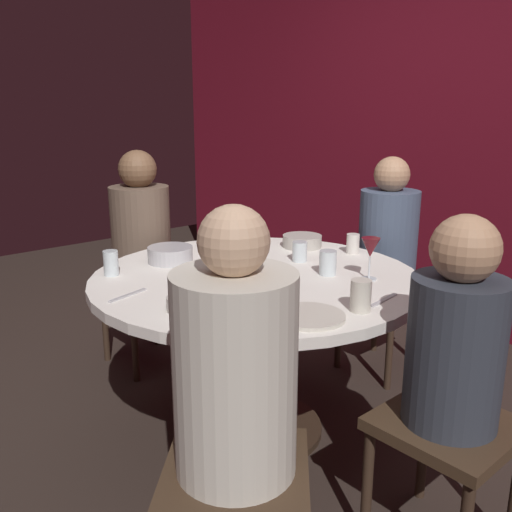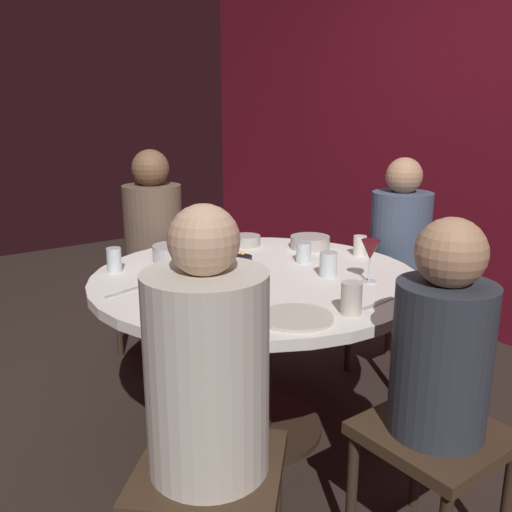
{
  "view_description": "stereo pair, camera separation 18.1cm",
  "coord_description": "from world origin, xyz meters",
  "px_view_note": "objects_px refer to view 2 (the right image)",
  "views": [
    {
      "loc": [
        1.67,
        -1.48,
        1.42
      ],
      "look_at": [
        0.0,
        0.0,
        0.83
      ],
      "focal_mm": 38.56,
      "sensor_mm": 36.0,
      "label": 1
    },
    {
      "loc": [
        1.78,
        -1.34,
        1.42
      ],
      "look_at": [
        0.0,
        0.0,
        0.83
      ],
      "focal_mm": 38.56,
      "sensor_mm": 36.0,
      "label": 2
    }
  ],
  "objects_px": {
    "dining_table": "(256,306)",
    "cup_center_front": "(360,246)",
    "bowl_serving_large": "(175,253)",
    "cell_phone": "(223,256)",
    "bowl_sauce_side": "(175,301)",
    "cup_near_candle": "(114,260)",
    "cup_far_edge": "(351,298)",
    "cup_by_right_diner": "(328,264)",
    "seated_diner_front_right": "(207,377)",
    "bowl_small_white": "(310,242)",
    "wine_glass": "(370,252)",
    "bowl_salad_center": "(246,240)",
    "cup_by_left_diner": "(304,252)",
    "seated_diner_back": "(399,246)",
    "candle_holder": "(243,263)",
    "seated_diner_left": "(154,234)",
    "seated_diner_right": "(441,359)",
    "dinner_plate": "(296,318)"
  },
  "relations": [
    {
      "from": "dining_table",
      "to": "cup_center_front",
      "type": "relative_size",
      "value": 14.52
    },
    {
      "from": "bowl_serving_large",
      "to": "cell_phone",
      "type": "bearing_deg",
      "value": 70.35
    },
    {
      "from": "bowl_sauce_side",
      "to": "cup_near_candle",
      "type": "bearing_deg",
      "value": 179.12
    },
    {
      "from": "bowl_serving_large",
      "to": "cup_far_edge",
      "type": "xyz_separation_m",
      "value": [
        0.97,
        0.14,
        0.02
      ]
    },
    {
      "from": "cup_far_edge",
      "to": "bowl_sauce_side",
      "type": "bearing_deg",
      "value": -132.39
    },
    {
      "from": "cell_phone",
      "to": "cup_by_right_diner",
      "type": "height_order",
      "value": "cup_by_right_diner"
    },
    {
      "from": "seated_diner_front_right",
      "to": "bowl_small_white",
      "type": "height_order",
      "value": "seated_diner_front_right"
    },
    {
      "from": "wine_glass",
      "to": "bowl_salad_center",
      "type": "height_order",
      "value": "wine_glass"
    },
    {
      "from": "dining_table",
      "to": "cup_near_candle",
      "type": "relative_size",
      "value": 13.17
    },
    {
      "from": "cup_far_edge",
      "to": "wine_glass",
      "type": "bearing_deg",
      "value": 122.7
    },
    {
      "from": "wine_glass",
      "to": "cup_far_edge",
      "type": "relative_size",
      "value": 1.57
    },
    {
      "from": "bowl_salad_center",
      "to": "cup_by_left_diner",
      "type": "height_order",
      "value": "cup_by_left_diner"
    },
    {
      "from": "seated_diner_back",
      "to": "cup_by_right_diner",
      "type": "distance_m",
      "value": 0.75
    },
    {
      "from": "bowl_salad_center",
      "to": "cup_near_candle",
      "type": "height_order",
      "value": "cup_near_candle"
    },
    {
      "from": "seated_diner_back",
      "to": "cup_by_left_diner",
      "type": "relative_size",
      "value": 12.97
    },
    {
      "from": "candle_holder",
      "to": "seated_diner_back",
      "type": "bearing_deg",
      "value": 84.59
    },
    {
      "from": "cup_by_right_diner",
      "to": "seated_diner_left",
      "type": "bearing_deg",
      "value": -169.06
    },
    {
      "from": "seated_diner_front_right",
      "to": "cup_by_left_diner",
      "type": "bearing_deg",
      "value": -9.37
    },
    {
      "from": "bowl_small_white",
      "to": "cup_far_edge",
      "type": "bearing_deg",
      "value": -33.68
    },
    {
      "from": "cup_by_left_diner",
      "to": "cup_by_right_diner",
      "type": "relative_size",
      "value": 0.88
    },
    {
      "from": "wine_glass",
      "to": "cup_center_front",
      "type": "bearing_deg",
      "value": 137.72
    },
    {
      "from": "seated_diner_back",
      "to": "cell_phone",
      "type": "height_order",
      "value": "seated_diner_back"
    },
    {
      "from": "seated_diner_right",
      "to": "wine_glass",
      "type": "distance_m",
      "value": 0.65
    },
    {
      "from": "seated_diner_front_right",
      "to": "cup_by_right_diner",
      "type": "bearing_deg",
      "value": -17.98
    },
    {
      "from": "seated_diner_back",
      "to": "candle_holder",
      "type": "bearing_deg",
      "value": -5.41
    },
    {
      "from": "cell_phone",
      "to": "cup_far_edge",
      "type": "height_order",
      "value": "cup_far_edge"
    },
    {
      "from": "cup_by_left_diner",
      "to": "seated_diner_front_right",
      "type": "bearing_deg",
      "value": -54.37
    },
    {
      "from": "dinner_plate",
      "to": "bowl_sauce_side",
      "type": "height_order",
      "value": "bowl_sauce_side"
    },
    {
      "from": "cell_phone",
      "to": "bowl_serving_large",
      "type": "bearing_deg",
      "value": -167.98
    },
    {
      "from": "bowl_salad_center",
      "to": "cup_by_left_diner",
      "type": "bearing_deg",
      "value": 3.14
    },
    {
      "from": "bowl_serving_large",
      "to": "cup_by_right_diner",
      "type": "relative_size",
      "value": 1.97
    },
    {
      "from": "candle_holder",
      "to": "bowl_sauce_side",
      "type": "height_order",
      "value": "candle_holder"
    },
    {
      "from": "bowl_salad_center",
      "to": "cup_near_candle",
      "type": "xyz_separation_m",
      "value": [
        0.04,
        -0.73,
        0.03
      ]
    },
    {
      "from": "wine_glass",
      "to": "cell_phone",
      "type": "xyz_separation_m",
      "value": [
        -0.69,
        -0.25,
        -0.12
      ]
    },
    {
      "from": "dinner_plate",
      "to": "cup_far_edge",
      "type": "relative_size",
      "value": 2.2
    },
    {
      "from": "seated_diner_left",
      "to": "bowl_small_white",
      "type": "xyz_separation_m",
      "value": [
        0.75,
        0.49,
        0.03
      ]
    },
    {
      "from": "candle_holder",
      "to": "cup_by_left_diner",
      "type": "distance_m",
      "value": 0.3
    },
    {
      "from": "seated_diner_front_right",
      "to": "cup_far_edge",
      "type": "xyz_separation_m",
      "value": [
        -0.08,
        0.63,
        0.07
      ]
    },
    {
      "from": "bowl_salad_center",
      "to": "cup_near_candle",
      "type": "bearing_deg",
      "value": -86.7
    },
    {
      "from": "wine_glass",
      "to": "cup_center_front",
      "type": "relative_size",
      "value": 1.84
    },
    {
      "from": "dining_table",
      "to": "bowl_sauce_side",
      "type": "relative_size",
      "value": 11.44
    },
    {
      "from": "dinner_plate",
      "to": "dining_table",
      "type": "bearing_deg",
      "value": 157.58
    },
    {
      "from": "cup_by_right_diner",
      "to": "bowl_small_white",
      "type": "bearing_deg",
      "value": 146.54
    },
    {
      "from": "bowl_sauce_side",
      "to": "seated_diner_right",
      "type": "bearing_deg",
      "value": 31.86
    },
    {
      "from": "cup_near_candle",
      "to": "seated_diner_front_right",
      "type": "bearing_deg",
      "value": -10.06
    },
    {
      "from": "seated_diner_front_right",
      "to": "wine_glass",
      "type": "bearing_deg",
      "value": -28.23
    },
    {
      "from": "seated_diner_right",
      "to": "dinner_plate",
      "type": "height_order",
      "value": "seated_diner_right"
    },
    {
      "from": "seated_diner_left",
      "to": "cup_by_right_diner",
      "type": "distance_m",
      "value": 1.18
    },
    {
      "from": "candle_holder",
      "to": "cup_near_candle",
      "type": "distance_m",
      "value": 0.55
    },
    {
      "from": "candle_holder",
      "to": "cup_by_right_diner",
      "type": "height_order",
      "value": "cup_by_right_diner"
    }
  ]
}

